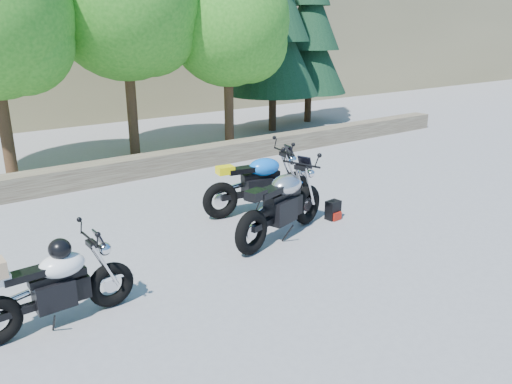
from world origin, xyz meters
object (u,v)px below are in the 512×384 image
(silver_bike, at_px, (282,205))
(blue_bike, at_px, (259,184))
(backpack, at_px, (333,210))
(white_bike, at_px, (54,285))

(silver_bike, height_order, blue_bike, silver_bike)
(backpack, bearing_deg, white_bike, -178.78)
(white_bike, xyz_separation_m, blue_bike, (4.30, 1.73, 0.03))
(silver_bike, bearing_deg, backpack, -12.21)
(white_bike, relative_size, blue_bike, 0.85)
(white_bike, height_order, blue_bike, blue_bike)
(silver_bike, distance_m, white_bike, 3.88)
(white_bike, distance_m, backpack, 5.22)
(white_bike, bearing_deg, blue_bike, 19.92)
(silver_bike, bearing_deg, blue_bike, 54.14)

